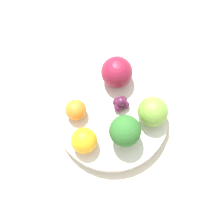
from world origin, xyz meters
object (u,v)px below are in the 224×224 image
object	(u,v)px
orange_back	(76,110)
broccoli	(125,131)
apple_red	(117,72)
apple_green	(153,112)
orange_front	(84,141)
bowl	(112,116)
grape_cluster	(121,103)

from	to	relation	value
orange_back	broccoli	bearing A→B (deg)	89.28
broccoli	apple_red	size ratio (longest dim) A/B	1.16
apple_green	orange_front	size ratio (longest dim) A/B	1.18
apple_green	orange_back	xyz separation A→B (m)	(0.06, -0.13, -0.01)
bowl	orange_front	xyz separation A→B (m)	(0.07, -0.02, 0.04)
bowl	apple_red	distance (m)	0.08
apple_green	apple_red	bearing A→B (deg)	-113.71
apple_green	grape_cluster	distance (m)	0.06
apple_green	orange_back	world-z (taller)	apple_green
apple_red	orange_front	world-z (taller)	apple_red
apple_red	broccoli	bearing A→B (deg)	33.28
apple_green	orange_front	distance (m)	0.13
apple_green	orange_back	bearing A→B (deg)	-65.90
bowl	orange_back	xyz separation A→B (m)	(0.03, -0.06, 0.03)
bowl	grape_cluster	size ratio (longest dim) A/B	6.49
apple_red	orange_front	bearing A→B (deg)	2.70
grape_cluster	apple_green	bearing A→B (deg)	95.25
apple_red	bowl	bearing A→B (deg)	19.69
apple_red	grape_cluster	size ratio (longest dim) A/B	1.80
bowl	orange_back	size ratio (longest dim) A/B	5.47
apple_red	orange_front	xyz separation A→B (m)	(0.14, 0.01, -0.01)
bowl	grape_cluster	bearing A→B (deg)	162.29
apple_green	grape_cluster	bearing A→B (deg)	-84.75
broccoli	grape_cluster	size ratio (longest dim) A/B	2.08
bowl	apple_red	world-z (taller)	apple_red
bowl	apple_red	bearing A→B (deg)	-160.31
apple_red	orange_back	distance (m)	0.10
grape_cluster	apple_red	bearing A→B (deg)	-145.58
bowl	apple_green	xyz separation A→B (m)	(-0.03, 0.07, 0.04)
orange_front	grape_cluster	world-z (taller)	orange_front
broccoli	orange_front	distance (m)	0.07
bowl	apple_green	world-z (taller)	apple_green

